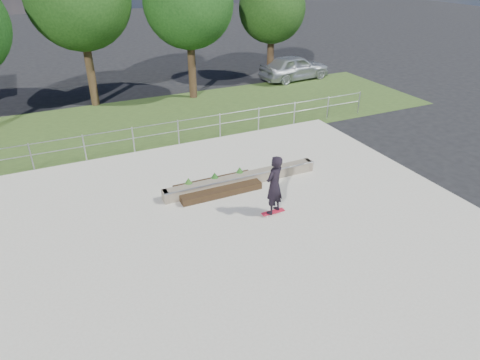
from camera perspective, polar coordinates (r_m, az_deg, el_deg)
name	(u,v)px	position (r m, az deg, el deg)	size (l,w,h in m)	color
ground	(255,233)	(13.35, 1.98, -7.11)	(120.00, 120.00, 0.00)	black
grass_verge	(158,120)	(22.62, -10.86, 7.80)	(30.00, 8.00, 0.02)	#314A1D
concrete_slab	(255,232)	(13.34, 1.98, -7.00)	(15.00, 15.00, 0.06)	#B0AC9C
fence	(178,129)	(19.19, -8.24, 6.70)	(20.06, 0.06, 1.20)	gray
tree_mid_right	(189,3)	(25.11, -6.88, 22.38)	(4.90, 4.90, 7.70)	#2F1F13
tree_far_right	(272,9)	(28.99, 4.28, 21.76)	(4.20, 4.20, 6.60)	black
grind_ledge	(242,179)	(15.79, 0.26, 0.07)	(6.00, 0.44, 0.43)	#695E4D
planter_bed	(217,185)	(15.47, -3.08, -0.70)	(3.00, 1.20, 0.61)	black
skateboarder	(274,185)	(13.65, 4.58, -0.69)	(0.87, 0.76, 2.09)	silver
parked_car	(295,67)	(29.85, 7.29, 14.68)	(1.96, 4.86, 1.66)	#9EA4A8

